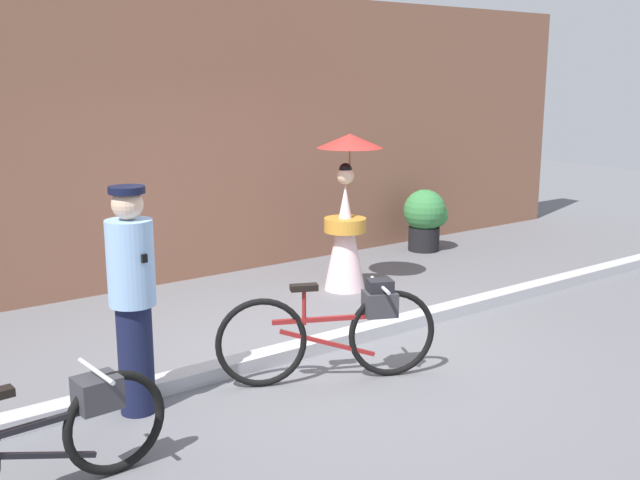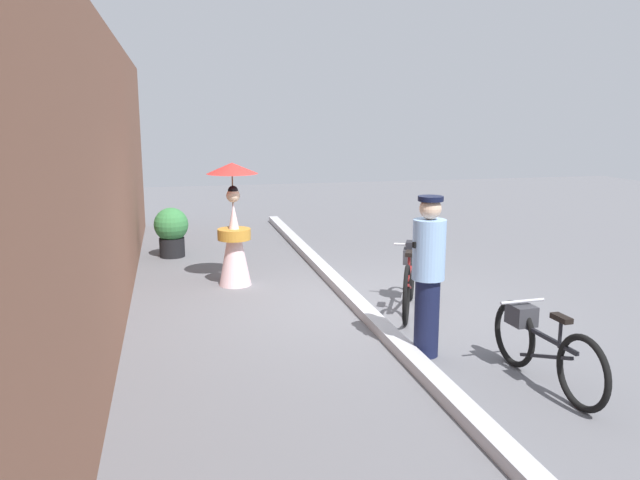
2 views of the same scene
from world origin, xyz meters
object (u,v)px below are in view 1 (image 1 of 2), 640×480
(bicycle_near_officer, at_px, (339,329))
(person_with_parasol, at_px, (346,214))
(potted_plant_by_door, at_px, (426,217))
(bicycle_far_side, at_px, (43,437))
(person_officer, at_px, (132,295))

(bicycle_near_officer, bearing_deg, person_with_parasol, 50.24)
(person_with_parasol, bearing_deg, potted_plant_by_door, 22.33)
(bicycle_far_side, distance_m, potted_plant_by_door, 7.23)
(bicycle_near_officer, distance_m, person_with_parasol, 2.76)
(bicycle_far_side, relative_size, potted_plant_by_door, 1.94)
(person_with_parasol, relative_size, potted_plant_by_door, 2.06)
(bicycle_near_officer, bearing_deg, potted_plant_by_door, 37.33)
(bicycle_near_officer, relative_size, potted_plant_by_door, 1.91)
(potted_plant_by_door, bearing_deg, bicycle_far_side, -152.37)
(bicycle_near_officer, relative_size, person_with_parasol, 0.93)
(bicycle_near_officer, distance_m, person_officer, 1.69)
(bicycle_near_officer, height_order, bicycle_far_side, bicycle_near_officer)
(bicycle_near_officer, relative_size, bicycle_far_side, 0.99)
(bicycle_far_side, height_order, potted_plant_by_door, potted_plant_by_door)
(bicycle_near_officer, height_order, person_officer, person_officer)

